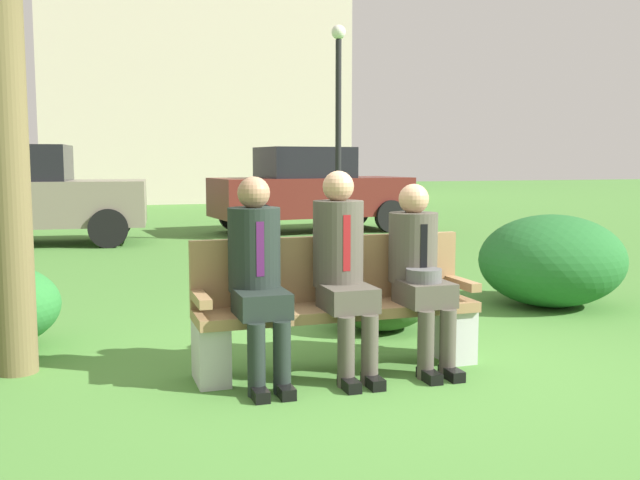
{
  "coord_description": "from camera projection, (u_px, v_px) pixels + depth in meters",
  "views": [
    {
      "loc": [
        -1.87,
        -4.45,
        1.42
      ],
      "look_at": [
        -0.27,
        0.45,
        0.85
      ],
      "focal_mm": 40.38,
      "sensor_mm": 36.0,
      "label": 1
    }
  ],
  "objects": [
    {
      "name": "seated_man_left",
      "position": [
        257.0,
        268.0,
        4.58
      ],
      "size": [
        0.34,
        0.72,
        1.32
      ],
      "color": "#1E2823",
      "rests_on": "ground"
    },
    {
      "name": "shrub_far_lawn",
      "position": [
        380.0,
        297.0,
        6.04
      ],
      "size": [
        0.9,
        0.83,
        0.56
      ],
      "primitive_type": "ellipsoid",
      "color": "#345828",
      "rests_on": "ground"
    },
    {
      "name": "shrub_near_bench",
      "position": [
        552.0,
        260.0,
        7.01
      ],
      "size": [
        1.44,
        1.32,
        0.9
      ],
      "primitive_type": "ellipsoid",
      "color": "#23642A",
      "rests_on": "ground"
    },
    {
      "name": "seated_man_middle",
      "position": [
        342.0,
        262.0,
        4.76
      ],
      "size": [
        0.34,
        0.72,
        1.35
      ],
      "color": "#4C473D",
      "rests_on": "ground"
    },
    {
      "name": "ground_plane",
      "position": [
        378.0,
        368.0,
        4.94
      ],
      "size": [
        80.0,
        80.0,
        0.0
      ],
      "primitive_type": "plane",
      "color": "#498035"
    },
    {
      "name": "park_bench",
      "position": [
        336.0,
        307.0,
        4.91
      ],
      "size": [
        1.94,
        0.44,
        0.9
      ],
      "color": "#99754C",
      "rests_on": "ground"
    },
    {
      "name": "street_lamp",
      "position": [
        338.0,
        112.0,
        12.12
      ],
      "size": [
        0.24,
        0.24,
        3.67
      ],
      "color": "black",
      "rests_on": "ground"
    },
    {
      "name": "seated_man_right",
      "position": [
        419.0,
        266.0,
        4.92
      ],
      "size": [
        0.34,
        0.72,
        1.26
      ],
      "color": "#4C473D",
      "rests_on": "ground"
    },
    {
      "name": "parked_car_near",
      "position": [
        24.0,
        195.0,
        12.1
      ],
      "size": [
        4.04,
        2.03,
        1.68
      ],
      "color": "slate",
      "rests_on": "ground"
    },
    {
      "name": "parked_car_far",
      "position": [
        310.0,
        190.0,
        14.33
      ],
      "size": [
        4.04,
        2.04,
        1.68
      ],
      "color": "#591E19",
      "rests_on": "ground"
    },
    {
      "name": "building_backdrop",
      "position": [
        189.0,
        13.0,
        25.89
      ],
      "size": [
        10.67,
        6.79,
        13.35
      ],
      "color": "beige",
      "rests_on": "ground"
    }
  ]
}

